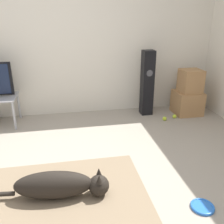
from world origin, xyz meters
name	(u,v)px	position (x,y,z in m)	size (l,w,h in m)	color
ground_plane	(72,186)	(0.00, 0.00, 0.00)	(12.00, 12.00, 0.00)	#9E9384
wall_back	(62,38)	(0.00, 2.10, 1.27)	(8.00, 0.06, 2.55)	silver
area_rug	(66,202)	(-0.07, -0.23, 0.01)	(1.56, 1.36, 0.01)	#847056
dog	(60,185)	(-0.11, -0.15, 0.14)	(1.12, 0.30, 0.27)	black
frisbee	(202,207)	(1.14, -0.53, 0.01)	(0.21, 0.21, 0.03)	blue
cardboard_box_lower	(187,103)	(2.06, 1.66, 0.20)	(0.44, 0.44, 0.39)	#A87A4C
cardboard_box_upper	(191,81)	(2.06, 1.65, 0.59)	(0.34, 0.34, 0.38)	#A87A4C
floor_speaker	(147,83)	(1.35, 1.79, 0.55)	(0.19, 0.20, 1.09)	black
tennis_ball_by_boxes	(174,116)	(1.76, 1.48, 0.03)	(0.07, 0.07, 0.07)	#C6E033
tennis_ball_near_speaker	(165,119)	(1.56, 1.42, 0.03)	(0.07, 0.07, 0.07)	#C6E033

